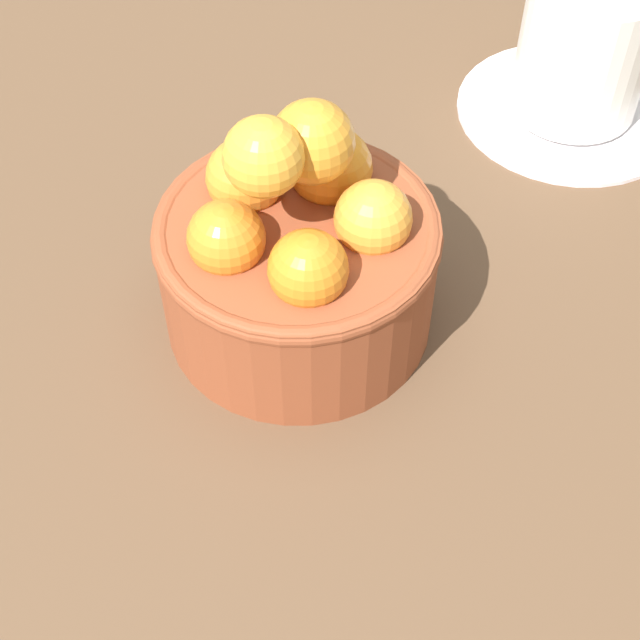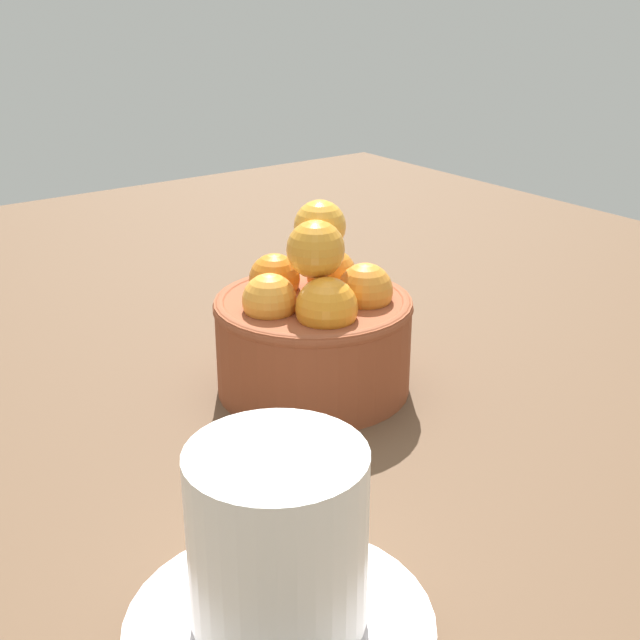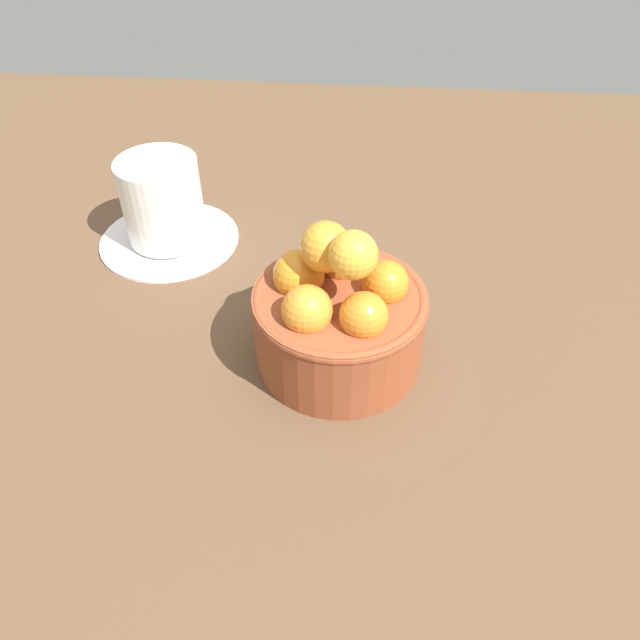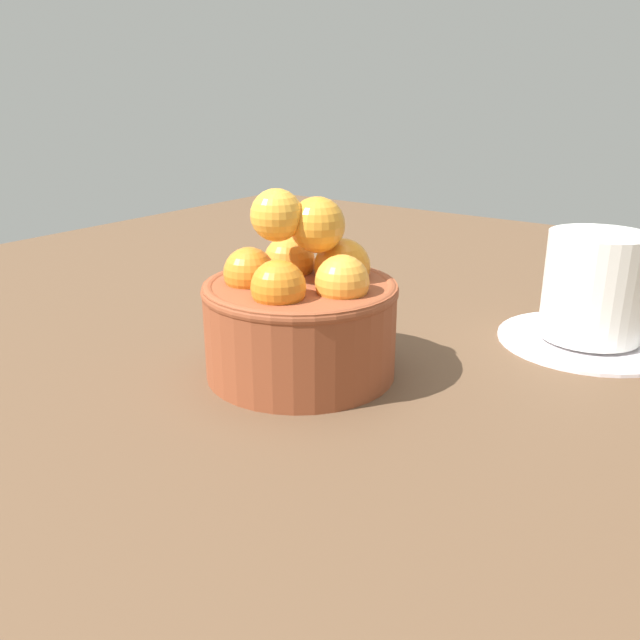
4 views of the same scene
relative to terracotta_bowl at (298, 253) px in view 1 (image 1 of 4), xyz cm
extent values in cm
cube|color=brown|center=(-0.06, -0.01, -7.14)|extent=(129.58, 114.02, 4.91)
cylinder|color=brown|center=(-0.06, -0.01, -1.35)|extent=(13.47, 13.47, 6.67)
torus|color=brown|center=(-0.06, -0.01, 1.59)|extent=(13.67, 13.67, 1.00)
sphere|color=orange|center=(-0.28, -3.51, 2.69)|extent=(3.63, 3.63, 3.63)
sphere|color=orange|center=(3.20, -1.29, 2.69)|extent=(4.04, 4.04, 4.04)
sphere|color=orange|center=(2.17, 2.70, 2.69)|extent=(3.79, 3.79, 3.79)
sphere|color=orange|center=(-1.95, 2.95, 2.69)|extent=(3.58, 3.58, 3.58)
sphere|color=orange|center=(-3.46, -0.88, 2.69)|extent=(3.59, 3.59, 3.59)
sphere|color=orange|center=(1.11, -0.63, 5.97)|extent=(3.82, 3.82, 3.82)
sphere|color=gold|center=(-0.96, 1.22, 6.74)|extent=(3.54, 3.54, 3.54)
cylinder|color=white|center=(18.23, -15.06, -4.38)|extent=(14.02, 14.02, 0.60)
cylinder|color=white|center=(18.23, -15.06, 0.08)|extent=(7.81, 7.81, 8.34)
camera|label=1|loc=(-31.38, -4.06, 33.13)|focal=53.55mm
camera|label=2|loc=(43.49, -31.32, 22.40)|focal=47.52mm
camera|label=3|loc=(-1.71, 36.26, 32.62)|focal=35.13mm
camera|label=4|loc=(-34.76, -26.97, 14.84)|focal=37.23mm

